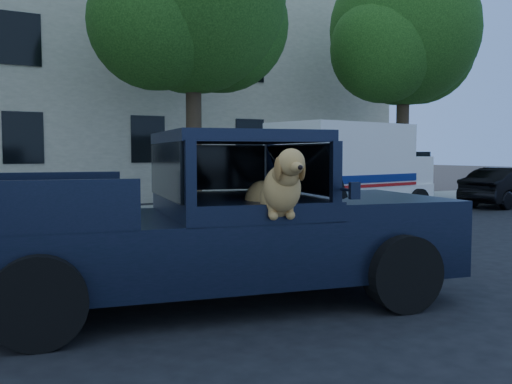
# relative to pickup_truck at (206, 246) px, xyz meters

# --- Properties ---
(ground) EXTENTS (120.00, 120.00, 0.00)m
(ground) POSITION_rel_pickup_truck_xyz_m (-1.21, -0.64, -0.67)
(ground) COLOR black
(ground) RESTS_ON ground
(far_sidewalk) EXTENTS (60.00, 4.00, 0.15)m
(far_sidewalk) POSITION_rel_pickup_truck_xyz_m (-1.21, 8.56, -0.60)
(far_sidewalk) COLOR gray
(far_sidewalk) RESTS_ON ground
(lane_stripes) EXTENTS (21.60, 0.14, 0.01)m
(lane_stripes) POSITION_rel_pickup_truck_xyz_m (0.79, 2.76, -0.67)
(lane_stripes) COLOR silver
(lane_stripes) RESTS_ON ground
(street_tree_mid) EXTENTS (6.00, 5.20, 8.60)m
(street_tree_mid) POSITION_rel_pickup_truck_xyz_m (3.82, 8.99, 5.04)
(street_tree_mid) COLOR #332619
(street_tree_mid) RESTS_ON ground
(street_tree_right) EXTENTS (6.00, 5.20, 8.60)m
(street_tree_right) POSITION_rel_pickup_truck_xyz_m (11.82, 8.99, 5.04)
(street_tree_right) COLOR #332619
(street_tree_right) RESTS_ON ground
(building_main) EXTENTS (26.00, 6.00, 9.00)m
(building_main) POSITION_rel_pickup_truck_xyz_m (1.79, 15.86, 3.83)
(building_main) COLOR beige
(building_main) RESTS_ON ground
(pickup_truck) EXTENTS (5.87, 3.36, 1.99)m
(pickup_truck) POSITION_rel_pickup_truck_xyz_m (0.00, 0.00, 0.00)
(pickup_truck) COLOR black
(pickup_truck) RESTS_ON ground
(mail_truck) EXTENTS (4.85, 2.96, 2.50)m
(mail_truck) POSITION_rel_pickup_truck_xyz_m (7.04, 6.05, 0.42)
(mail_truck) COLOR silver
(mail_truck) RESTS_ON ground
(parked_sedan) EXTENTS (1.60, 3.91, 1.26)m
(parked_sedan) POSITION_rel_pickup_truck_xyz_m (13.55, 5.84, -0.04)
(parked_sedan) COLOR black
(parked_sedan) RESTS_ON ground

